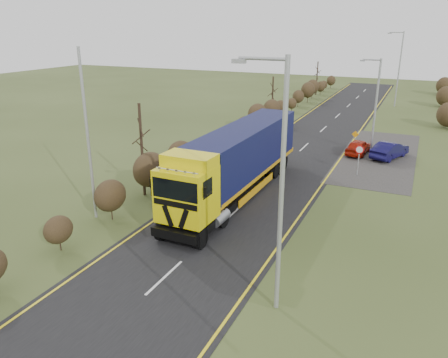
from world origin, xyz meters
The scene contains 14 objects.
ground centered at (0.00, 0.00, 0.00)m, with size 160.00×160.00×0.00m, color #38451D.
road centered at (0.00, 10.00, 0.01)m, with size 8.00×120.00×0.02m, color black.
layby centered at (6.50, 20.00, 0.01)m, with size 6.00×18.00×0.02m, color #2F2D2A.
lane_markings centered at (0.00, 9.69, 0.03)m, with size 7.52×116.00×0.01m.
hedgerow centered at (-6.00, 7.89, 1.62)m, with size 2.24×102.04×6.05m.
lorry centered at (-0.93, 6.38, 2.54)m, with size 3.13×16.11×4.48m.
car_red_hatchback centered at (4.80, 19.71, 0.65)m, with size 1.53×3.79×1.29m, color #9F1707.
car_blue_sedan centered at (7.36, 19.57, 0.70)m, with size 1.48×4.25×1.40m, color #0D0A38.
streetlight_near centered at (5.03, -3.97, 5.35)m, with size 2.05×0.19×9.68m.
streetlight_mid centered at (5.71, 20.05, 4.40)m, with size 1.72×0.18×8.04m.
streetlight_far centered at (5.67, 46.00, 5.42)m, with size 2.08×0.20×9.80m.
left_pole centered at (-7.08, -0.11, 4.78)m, with size 0.16×0.16×9.55m, color #A1A4A7.
speed_sign centered at (5.60, 13.94, 1.60)m, with size 0.63×0.10×2.29m.
warning_board centered at (4.20, 21.54, 0.95)m, with size 0.62×0.11×1.62m.
Camera 1 is at (9.36, -18.14, 10.58)m, focal length 35.00 mm.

